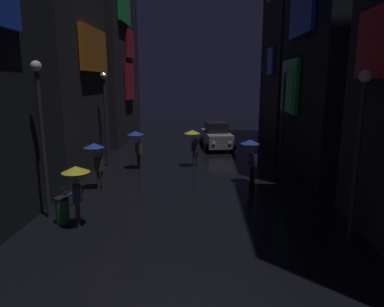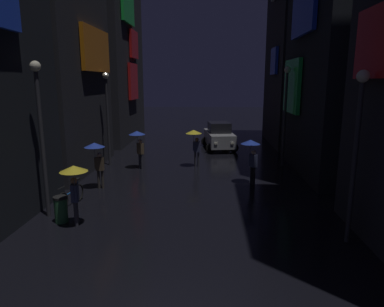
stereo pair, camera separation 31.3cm
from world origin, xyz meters
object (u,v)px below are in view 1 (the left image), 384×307
Objects in this scene: pedestrian_midstreet_centre_blue at (137,139)px; pedestrian_near_crossing_blue at (251,149)px; streetlamp_right_far at (284,105)px; trash_bin at (62,210)px; pedestrian_far_right_blue at (96,153)px; pedestrian_midstreet_left_yellow at (193,138)px; streetlamp_right_near at (359,137)px; streetlamp_left_near at (41,123)px; car_distant at (216,136)px; pedestrian_foreground_right_yellow at (76,179)px; streetlamp_left_far at (105,108)px; bicycle_parked_at_storefront at (71,197)px.

pedestrian_midstreet_centre_blue is 6.43m from pedestrian_near_crossing_blue.
streetlamp_right_far is at bearing 7.79° from pedestrian_midstreet_centre_blue.
streetlamp_right_far is 13.03m from trash_bin.
pedestrian_midstreet_centre_blue is (1.11, 3.69, 0.00)m from pedestrian_far_right_blue.
pedestrian_midstreet_left_yellow is 5.40m from streetlamp_right_far.
streetlamp_right_near is at bearing -46.14° from pedestrian_midstreet_centre_blue.
streetlamp_left_near is (-7.74, -4.41, 1.75)m from pedestrian_near_crossing_blue.
pedestrian_midstreet_centre_blue reaches higher than car_distant.
pedestrian_midstreet_centre_blue and pedestrian_near_crossing_blue have the same top height.
trash_bin is at bearing -117.61° from pedestrian_midstreet_left_yellow.
pedestrian_foreground_right_yellow is 8.80m from streetlamp_left_far.
streetlamp_left_far is (-1.85, 0.71, 1.65)m from pedestrian_midstreet_centre_blue.
streetlamp_right_far is (3.55, -4.91, 2.56)m from car_distant.
streetlamp_left_near reaches higher than pedestrian_midstreet_left_yellow.
pedestrian_midstreet_left_yellow is 0.49× the size of car_distant.
pedestrian_foreground_right_yellow is at bearing -62.73° from bicycle_parked_at_storefront.
pedestrian_midstreet_left_yellow is 5.21m from streetlamp_left_far.
car_distant is at bearing 98.49° from pedestrian_near_crossing_blue.
pedestrian_foreground_right_yellow is at bearing 175.63° from streetlamp_right_near.
streetlamp_right_near is (2.26, -5.88, 1.55)m from pedestrian_near_crossing_blue.
pedestrian_midstreet_centre_blue reaches higher than trash_bin.
pedestrian_near_crossing_blue is at bearing -121.38° from streetlamp_right_far.
pedestrian_midstreet_left_yellow reaches higher than trash_bin.
pedestrian_midstreet_left_yellow is 10.52m from streetlamp_right_near.
pedestrian_midstreet_centre_blue reaches higher than bicycle_parked_at_storefront.
streetlamp_right_near is 9.60m from streetlamp_right_far.
streetlamp_right_far is (2.26, 3.71, 1.82)m from pedestrian_near_crossing_blue.
pedestrian_far_right_blue is 10.59m from streetlamp_right_far.
pedestrian_far_right_blue and pedestrian_midstreet_left_yellow have the same top height.
trash_bin is at bearing -90.55° from pedestrian_far_right_blue.
pedestrian_far_right_blue is at bearing -134.35° from pedestrian_midstreet_left_yellow.
pedestrian_midstreet_centre_blue is 2.28× the size of trash_bin.
trash_bin is at bearing -35.72° from streetlamp_left_near.
streetlamp_right_far is (10.00, 8.12, 0.07)m from streetlamp_left_near.
pedestrian_midstreet_centre_blue and pedestrian_midstreet_left_yellow have the same top height.
pedestrian_far_right_blue is 11.30m from car_distant.
streetlamp_left_far is (-0.74, 4.41, 1.65)m from pedestrian_far_right_blue.
pedestrian_near_crossing_blue is 4.25m from pedestrian_midstreet_left_yellow.
pedestrian_near_crossing_blue is at bearing 24.47° from bicycle_parked_at_storefront.
pedestrian_far_right_blue is at bearing 152.68° from streetlamp_right_near.
streetlamp_right_far is (8.15, 1.11, 1.82)m from pedestrian_midstreet_centre_blue.
streetlamp_right_near is at bearing -68.97° from pedestrian_near_crossing_blue.
bicycle_parked_at_storefront is 0.42× the size of car_distant.
streetlamp_left_near reaches higher than streetlamp_left_far.
bicycle_parked_at_storefront is 1.60m from trash_bin.
bicycle_parked_at_storefront is (-0.97, 1.89, -1.28)m from pedestrian_foreground_right_yellow.
car_distant is (5.07, 13.85, -0.74)m from pedestrian_foreground_right_yellow.
streetlamp_left_far reaches higher than pedestrian_midstreet_centre_blue.
streetlamp_left_far is at bearing 90.00° from streetlamp_left_near.
pedestrian_foreground_right_yellow is 8.23m from pedestrian_near_crossing_blue.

